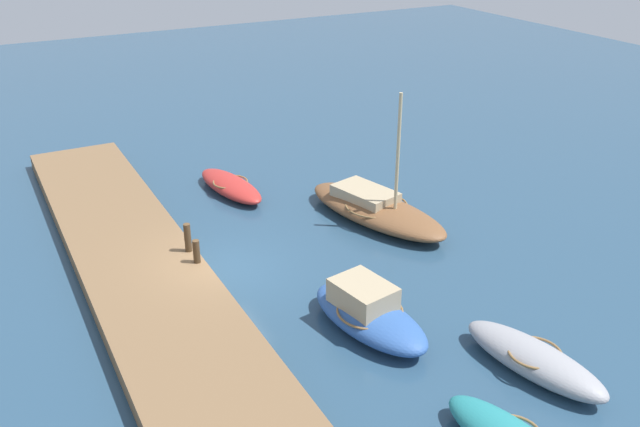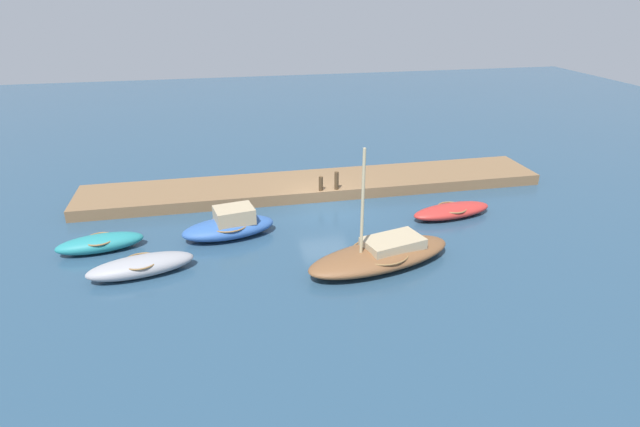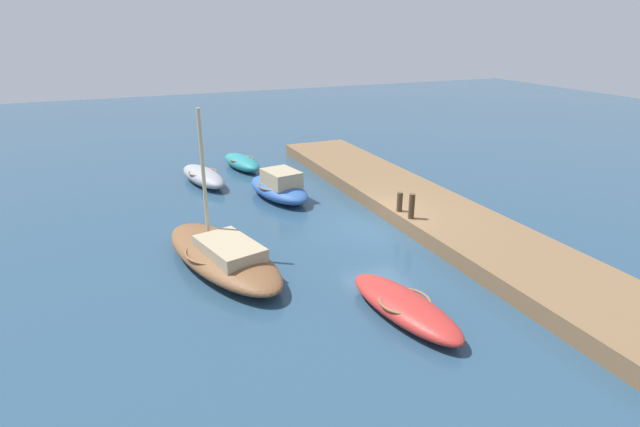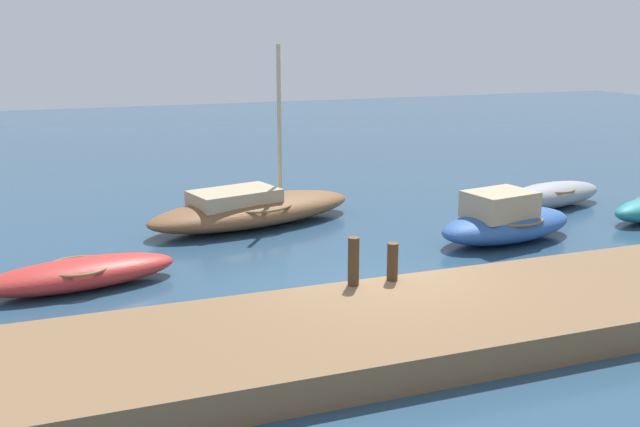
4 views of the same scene
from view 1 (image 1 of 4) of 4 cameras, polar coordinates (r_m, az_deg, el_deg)
name	(u,v)px [view 1 (image 1 of 4)]	position (r m, az deg, el deg)	size (l,w,h in m)	color
ground_plane	(223,271)	(22.28, -8.13, -4.81)	(84.00, 84.00, 0.00)	navy
dock_platform	(148,282)	(21.59, -14.20, -5.56)	(25.10, 3.66, 0.58)	brown
sailboat_brown	(375,208)	(25.29, 4.64, 0.45)	(6.72, 3.76, 5.05)	brown
rowboat_red	(231,186)	(27.77, -7.50, 2.33)	(4.32, 1.98, 0.64)	#B72D28
rowboat_grey	(534,359)	(18.43, 17.47, -11.55)	(4.25, 2.09, 0.77)	#939399
motorboat_blue	(368,313)	(19.10, 4.07, -8.31)	(4.40, 2.50, 1.36)	#2D569E
mooring_post_west	(188,238)	(22.22, -11.02, -2.00)	(0.22, 0.22, 0.96)	#47331E
mooring_post_mid_west	(196,251)	(21.55, -10.31, -3.14)	(0.22, 0.22, 0.76)	#47331E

